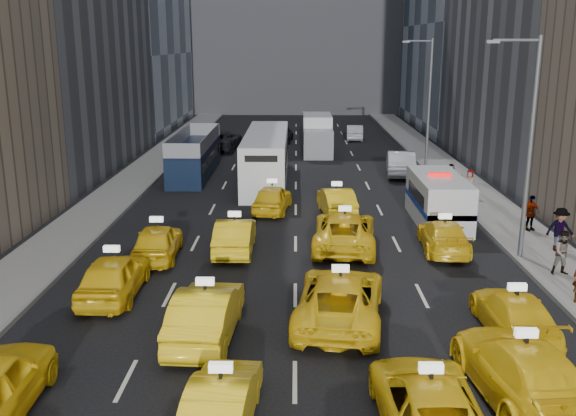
% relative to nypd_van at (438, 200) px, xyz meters
% --- Properties ---
extents(sidewalk_west, '(3.00, 90.00, 0.15)m').
position_rel_nypd_van_xyz_m(sidewalk_west, '(-17.56, 7.43, -1.07)').
color(sidewalk_west, gray).
rests_on(sidewalk_west, ground).
extents(sidewalk_east, '(3.00, 90.00, 0.15)m').
position_rel_nypd_van_xyz_m(sidewalk_east, '(3.44, 7.43, -1.07)').
color(sidewalk_east, gray).
rests_on(sidewalk_east, ground).
extents(curb_west, '(0.15, 90.00, 0.18)m').
position_rel_nypd_van_xyz_m(curb_west, '(-16.11, 7.43, -1.05)').
color(curb_west, slate).
rests_on(curb_west, ground).
extents(curb_east, '(0.15, 90.00, 0.18)m').
position_rel_nypd_van_xyz_m(curb_east, '(1.99, 7.43, -1.05)').
color(curb_east, slate).
rests_on(curb_east, ground).
extents(streetlight_near, '(2.15, 0.22, 9.00)m').
position_rel_nypd_van_xyz_m(streetlight_near, '(2.12, -5.57, 3.78)').
color(streetlight_near, '#595B60').
rests_on(streetlight_near, ground).
extents(streetlight_far, '(2.15, 0.22, 9.00)m').
position_rel_nypd_van_xyz_m(streetlight_far, '(2.12, 14.43, 3.78)').
color(streetlight_far, '#595B60').
rests_on(streetlight_far, ground).
extents(taxi_5, '(1.72, 4.15, 1.33)m').
position_rel_nypd_van_xyz_m(taxi_5, '(-8.75, -17.70, -0.48)').
color(taxi_5, yellow).
rests_on(taxi_5, ground).
extents(taxi_6, '(2.39, 5.03, 1.39)m').
position_rel_nypd_van_xyz_m(taxi_6, '(-3.99, -17.76, -0.45)').
color(taxi_6, yellow).
rests_on(taxi_6, ground).
extents(taxi_7, '(2.77, 5.68, 1.59)m').
position_rel_nypd_van_xyz_m(taxi_7, '(-1.38, -16.35, -0.35)').
color(taxi_7, yellow).
rests_on(taxi_7, ground).
extents(taxi_8, '(1.87, 4.56, 1.55)m').
position_rel_nypd_van_xyz_m(taxi_8, '(-13.46, -9.77, -0.37)').
color(taxi_8, yellow).
rests_on(taxi_8, ground).
extents(taxi_9, '(1.96, 4.94, 1.60)m').
position_rel_nypd_van_xyz_m(taxi_9, '(-9.76, -12.99, -0.34)').
color(taxi_9, yellow).
rests_on(taxi_9, ground).
extents(taxi_10, '(3.37, 6.00, 1.58)m').
position_rel_nypd_van_xyz_m(taxi_10, '(-5.63, -11.76, -0.35)').
color(taxi_10, yellow).
rests_on(taxi_10, ground).
extents(taxi_11, '(1.95, 4.66, 1.34)m').
position_rel_nypd_van_xyz_m(taxi_11, '(-0.35, -12.66, -0.47)').
color(taxi_11, yellow).
rests_on(taxi_11, ground).
extents(taxi_12, '(1.90, 4.35, 1.46)m').
position_rel_nypd_van_xyz_m(taxi_12, '(-12.79, -5.61, -0.41)').
color(taxi_12, yellow).
rests_on(taxi_12, ground).
extents(taxi_13, '(1.55, 4.43, 1.46)m').
position_rel_nypd_van_xyz_m(taxi_13, '(-9.65, -4.72, -0.41)').
color(taxi_13, yellow).
rests_on(taxi_13, ground).
extents(taxi_14, '(3.08, 5.83, 1.56)m').
position_rel_nypd_van_xyz_m(taxi_14, '(-4.94, -4.14, -0.36)').
color(taxi_14, yellow).
rests_on(taxi_14, ground).
extents(taxi_15, '(2.18, 4.70, 1.33)m').
position_rel_nypd_van_xyz_m(taxi_15, '(-0.70, -4.50, -0.48)').
color(taxi_15, yellow).
rests_on(taxi_15, ground).
extents(taxi_16, '(2.23, 4.43, 1.45)m').
position_rel_nypd_van_xyz_m(taxi_16, '(-8.31, 2.01, -0.42)').
color(taxi_16, yellow).
rests_on(taxi_16, ground).
extents(taxi_17, '(2.00, 4.46, 1.42)m').
position_rel_nypd_van_xyz_m(taxi_17, '(-4.95, 1.49, -0.43)').
color(taxi_17, yellow).
rests_on(taxi_17, ground).
extents(nypd_van, '(3.03, 6.13, 2.52)m').
position_rel_nypd_van_xyz_m(nypd_van, '(0.00, 0.00, 0.00)').
color(nypd_van, silver).
rests_on(nypd_van, ground).
extents(double_decker, '(3.05, 10.02, 2.87)m').
position_rel_nypd_van_xyz_m(double_decker, '(-13.87, 11.59, 0.27)').
color(double_decker, black).
rests_on(double_decker, ground).
extents(city_bus, '(3.69, 12.47, 3.17)m').
position_rel_nypd_van_xyz_m(city_bus, '(-8.95, 9.44, 0.43)').
color(city_bus, silver).
rests_on(city_bus, ground).
extents(box_truck, '(2.69, 6.74, 3.02)m').
position_rel_nypd_van_xyz_m(box_truck, '(-5.35, 20.54, 0.34)').
color(box_truck, silver).
rests_on(box_truck, ground).
extents(misc_car_0, '(2.31, 5.24, 1.67)m').
position_rel_nypd_van_xyz_m(misc_car_0, '(-0.02, 11.74, -0.31)').
color(misc_car_0, '#B0B2B8').
rests_on(misc_car_0, ground).
extents(misc_car_1, '(3.24, 6.11, 1.63)m').
position_rel_nypd_van_xyz_m(misc_car_1, '(-13.28, 22.02, -0.33)').
color(misc_car_1, black).
rests_on(misc_car_1, ground).
extents(misc_car_2, '(2.51, 5.13, 1.44)m').
position_rel_nypd_van_xyz_m(misc_car_2, '(-4.87, 29.40, -0.43)').
color(misc_car_2, slate).
rests_on(misc_car_2, ground).
extents(misc_car_3, '(2.20, 4.56, 1.50)m').
position_rel_nypd_van_xyz_m(misc_car_3, '(-8.34, 26.28, -0.39)').
color(misc_car_3, black).
rests_on(misc_car_3, ground).
extents(misc_car_4, '(1.75, 4.25, 1.37)m').
position_rel_nypd_van_xyz_m(misc_car_4, '(-1.67, 27.99, -0.46)').
color(misc_car_4, '#95989C').
rests_on(misc_car_4, ground).
extents(pedestrian_1, '(0.85, 0.49, 1.71)m').
position_rel_nypd_van_xyz_m(pedestrian_1, '(3.10, -7.74, -0.14)').
color(pedestrian_1, gray).
rests_on(pedestrian_1, sidewalk_east).
extents(pedestrian_2, '(1.23, 0.55, 1.88)m').
position_rel_nypd_van_xyz_m(pedestrian_2, '(4.07, -4.88, -0.06)').
color(pedestrian_2, gray).
rests_on(pedestrian_2, sidewalk_east).
extents(pedestrian_3, '(1.08, 0.73, 1.68)m').
position_rel_nypd_van_xyz_m(pedestrian_3, '(3.93, -1.82, -0.15)').
color(pedestrian_3, gray).
rests_on(pedestrian_3, sidewalk_east).
extents(pedestrian_4, '(0.88, 0.70, 1.58)m').
position_rel_nypd_van_xyz_m(pedestrian_4, '(2.83, 4.92, -0.20)').
color(pedestrian_4, gray).
rests_on(pedestrian_4, sidewalk_east).
extents(pedestrian_5, '(1.46, 0.51, 1.55)m').
position_rel_nypd_van_xyz_m(pedestrian_5, '(2.23, 6.86, -0.22)').
color(pedestrian_5, gray).
rests_on(pedestrian_5, sidewalk_east).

